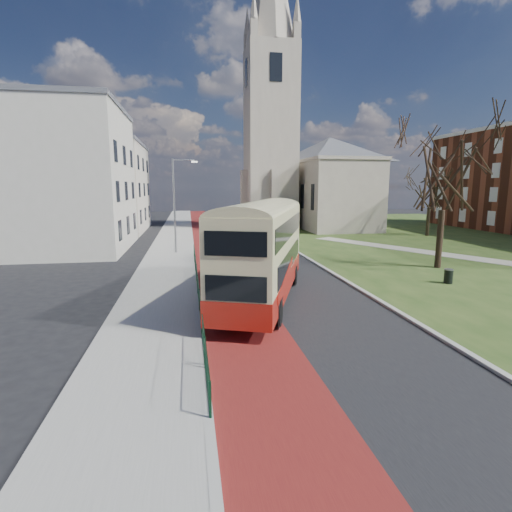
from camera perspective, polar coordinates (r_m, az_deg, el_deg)
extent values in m
plane|color=black|center=(18.38, 1.38, -8.47)|extent=(160.00, 160.00, 0.00)
cube|color=black|center=(37.88, -2.17, 1.09)|extent=(9.00, 120.00, 0.01)
cube|color=#591414|center=(37.63, -6.25, 0.98)|extent=(3.40, 120.00, 0.01)
cube|color=gray|center=(37.60, -12.04, 0.90)|extent=(4.00, 120.00, 0.12)
cube|color=#999993|center=(37.56, -8.99, 1.00)|extent=(0.25, 120.00, 0.13)
cube|color=#999993|center=(40.66, 3.90, 1.76)|extent=(0.25, 80.00, 0.13)
cube|color=#2A4318|center=(49.25, 27.05, 2.07)|extent=(40.00, 80.00, 0.04)
cube|color=#9E998C|center=(36.25, 30.65, -0.61)|extent=(18.84, 32.82, 0.03)
cylinder|color=#0B311C|center=(21.64, -8.35, -2.73)|extent=(0.04, 24.00, 0.04)
cylinder|color=#0B311C|center=(21.87, -8.29, -5.16)|extent=(0.04, 24.00, 0.04)
cube|color=gray|center=(56.62, 2.06, 16.17)|extent=(6.50, 6.50, 24.00)
cone|color=gray|center=(57.48, -0.33, 32.39)|extent=(1.10, 1.10, 3.60)
cone|color=gray|center=(58.55, 5.90, 31.91)|extent=(1.10, 1.10, 3.60)
cone|color=gray|center=(62.50, -1.27, 30.50)|extent=(1.10, 1.10, 3.60)
cone|color=gray|center=(63.48, 4.38, 30.14)|extent=(1.10, 1.10, 3.60)
cube|color=gray|center=(58.61, 10.27, 8.46)|extent=(9.00, 18.00, 9.00)
pyramid|color=#565960|center=(58.99, 10.52, 16.35)|extent=(9.00, 18.00, 3.60)
cube|color=beige|center=(40.55, -25.24, 9.61)|extent=(10.00, 14.00, 12.50)
cube|color=#565960|center=(41.14, -25.94, 18.67)|extent=(10.30, 14.30, 0.50)
cube|color=beige|center=(56.14, -20.84, 8.95)|extent=(10.00, 16.00, 11.00)
cube|color=#565960|center=(56.41, -21.21, 14.79)|extent=(10.30, 16.30, 0.50)
cylinder|color=gray|center=(35.18, -11.59, 6.96)|extent=(0.16, 0.16, 8.00)
cylinder|color=gray|center=(35.20, -10.31, 13.36)|extent=(1.80, 0.10, 0.10)
cube|color=silver|center=(35.19, -8.80, 13.16)|extent=(0.50, 0.18, 0.12)
cube|color=#9D180E|center=(20.28, 0.97, -3.54)|extent=(6.58, 11.87, 1.06)
cube|color=beige|center=(19.90, 0.99, 2.26)|extent=(6.54, 11.80, 3.07)
cube|color=black|center=(20.61, -2.52, -0.17)|extent=(3.38, 8.98, 1.01)
cube|color=black|center=(20.18, 4.86, -0.41)|extent=(3.38, 8.98, 1.01)
cube|color=black|center=(20.09, -2.76, 4.15)|extent=(3.70, 9.86, 0.95)
cube|color=black|center=(19.65, 4.83, 3.99)|extent=(3.70, 9.86, 0.95)
cube|color=black|center=(25.71, 3.16, 1.83)|extent=(2.26, 0.90, 1.11)
cube|color=black|center=(25.54, 3.20, 5.36)|extent=(2.26, 0.90, 0.95)
cube|color=orange|center=(25.50, 3.21, 6.72)|extent=(1.81, 0.75, 0.32)
cylinder|color=black|center=(24.41, -0.31, -2.50)|extent=(0.68, 1.14, 1.10)
cylinder|color=black|center=(24.07, 5.46, -2.73)|extent=(0.68, 1.14, 1.10)
cylinder|color=black|center=(17.39, -5.04, -7.68)|extent=(0.68, 1.14, 1.10)
cylinder|color=black|center=(16.91, 3.10, -8.17)|extent=(0.68, 1.14, 1.10)
cylinder|color=black|center=(31.31, 24.75, 2.20)|extent=(0.47, 0.47, 4.11)
cylinder|color=black|center=(51.54, 23.36, 4.53)|extent=(0.52, 0.52, 3.34)
cylinder|color=black|center=(26.67, 25.78, -2.67)|extent=(0.60, 0.60, 0.81)
cylinder|color=gray|center=(26.59, 25.85, -1.75)|extent=(0.64, 0.64, 0.05)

